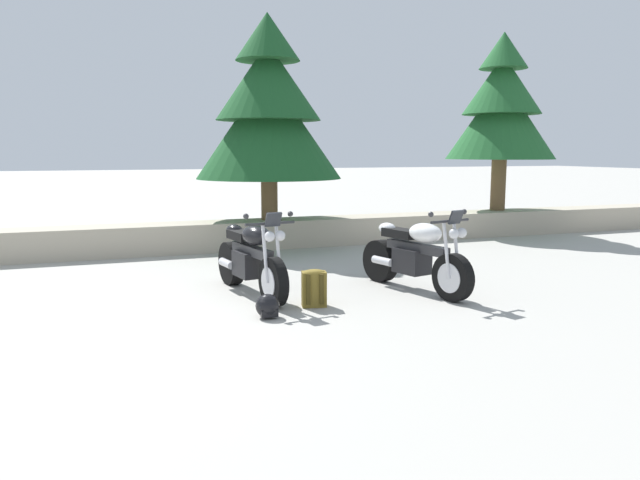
# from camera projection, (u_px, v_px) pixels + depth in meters

# --- Properties ---
(stone_wall) EXTENTS (36.00, 0.80, 0.55)m
(stone_wall) POSITION_uv_depth(u_px,v_px,m) (28.00, 245.00, 10.63)
(stone_wall) COLOR #A89E89
(stone_wall) RESTS_ON ground
(motorcycle_black_near_left) EXTENTS (0.75, 2.06, 1.18)m
(motorcycle_black_near_left) POSITION_uv_depth(u_px,v_px,m) (251.00, 259.00, 8.02)
(motorcycle_black_near_left) COLOR black
(motorcycle_black_near_left) RESTS_ON ground
(motorcycle_white_centre) EXTENTS (0.86, 2.04, 1.18)m
(motorcycle_white_centre) POSITION_uv_depth(u_px,v_px,m) (415.00, 256.00, 8.25)
(motorcycle_white_centre) COLOR black
(motorcycle_white_centre) RESTS_ON ground
(rider_backpack) EXTENTS (0.33, 0.30, 0.47)m
(rider_backpack) POSITION_uv_depth(u_px,v_px,m) (314.00, 287.00, 7.45)
(rider_backpack) COLOR brown
(rider_backpack) RESTS_ON ground
(rider_helmet) EXTENTS (0.28, 0.28, 0.28)m
(rider_helmet) POSITION_uv_depth(u_px,v_px,m) (268.00, 306.00, 6.95)
(rider_helmet) COLOR black
(rider_helmet) RESTS_ON ground
(pine_tree_mid_left) EXTENTS (2.87, 2.87, 4.01)m
(pine_tree_mid_left) POSITION_uv_depth(u_px,v_px,m) (268.00, 110.00, 11.78)
(pine_tree_mid_left) COLOR brown
(pine_tree_mid_left) RESTS_ON stone_wall
(pine_tree_mid_right) EXTENTS (2.47, 2.47, 4.03)m
(pine_tree_mid_right) POSITION_uv_depth(u_px,v_px,m) (502.00, 107.00, 13.74)
(pine_tree_mid_right) COLOR brown
(pine_tree_mid_right) RESTS_ON stone_wall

